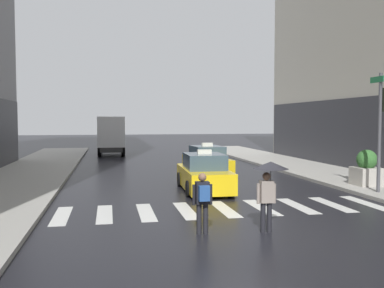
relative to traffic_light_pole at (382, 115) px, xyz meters
The scene contains 9 objects.
ground_plane 8.74m from the traffic_light_pole, 148.34° to the right, with size 160.00×160.00×0.00m, color black.
crosswalk_markings 7.73m from the traffic_light_pole, 169.68° to the right, with size 11.30×2.80×0.01m.
traffic_light_pole is the anchor object (origin of this frame).
taxi_lead 7.65m from the traffic_light_pole, 159.67° to the left, with size 2.04×4.59×1.80m.
taxi_second 9.85m from the traffic_light_pole, 124.59° to the left, with size 2.10×4.62×1.80m.
box_truck 25.08m from the traffic_light_pole, 114.96° to the left, with size 2.33×7.56×3.35m.
pedestrian_with_umbrella 8.07m from the traffic_light_pole, 145.91° to the right, with size 0.96×0.96×1.94m.
pedestrian_with_backpack 9.66m from the traffic_light_pole, 152.81° to the right, with size 0.55×0.43×1.65m.
planter_near_corner 3.00m from the traffic_light_pole, 73.23° to the left, with size 1.10×1.10×1.60m.
Camera 1 is at (-3.89, -10.95, 3.06)m, focal length 39.59 mm.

